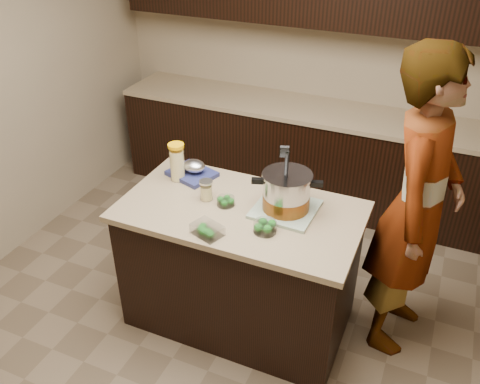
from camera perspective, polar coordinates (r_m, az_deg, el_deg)
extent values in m
plane|color=brown|center=(3.63, 0.00, -13.80)|extent=(4.00, 4.00, 0.00)
cube|color=tan|center=(4.62, 10.33, 15.68)|extent=(4.00, 0.04, 2.70)
cube|color=black|center=(4.69, 8.33, 3.93)|extent=(3.60, 0.60, 0.86)
cube|color=tan|center=(4.50, 8.77, 9.00)|extent=(3.60, 0.63, 0.04)
cube|color=black|center=(3.34, 0.00, -8.63)|extent=(1.40, 0.75, 0.86)
cube|color=tan|center=(3.07, 0.00, -2.22)|extent=(1.46, 0.81, 0.04)
cube|color=#537C5B|center=(3.05, 5.13, -1.93)|extent=(0.37, 0.37, 0.02)
cylinder|color=#B7B7BC|center=(2.98, 5.24, -0.04)|extent=(0.35, 0.35, 0.22)
cylinder|color=brown|center=(3.02, 5.18, -1.07)|extent=(0.35, 0.35, 0.09)
cylinder|color=#B7B7BC|center=(2.93, 5.35, 1.88)|extent=(0.37, 0.37, 0.01)
cube|color=black|center=(2.95, 1.97, 1.27)|extent=(0.08, 0.05, 0.03)
cube|color=black|center=(2.96, 8.64, 0.92)|extent=(0.08, 0.05, 0.03)
cylinder|color=black|center=(2.87, 5.22, 2.68)|extent=(0.06, 0.12, 0.27)
cylinder|color=#E0CE88|center=(3.33, -7.05, 3.01)|extent=(0.09, 0.09, 0.21)
cylinder|color=white|center=(3.33, -7.07, 3.21)|extent=(0.10, 0.10, 0.24)
cylinder|color=#FFB105|center=(3.27, -7.21, 5.16)|extent=(0.11, 0.11, 0.02)
cylinder|color=#E0CE88|center=(3.13, -3.80, -0.08)|extent=(0.09, 0.09, 0.09)
cylinder|color=white|center=(3.13, -3.81, 0.12)|extent=(0.11, 0.11, 0.12)
cylinder|color=silver|center=(3.09, -3.85, 1.21)|extent=(0.11, 0.11, 0.02)
cylinder|color=silver|center=(3.08, -1.61, -1.05)|extent=(0.12, 0.12, 0.05)
cylinder|color=silver|center=(2.85, 2.83, -3.95)|extent=(0.17, 0.17, 0.06)
cube|color=silver|center=(2.84, -3.69, -4.25)|extent=(0.20, 0.17, 0.06)
cube|color=navy|center=(3.41, -5.42, 2.06)|extent=(0.35, 0.31, 0.03)
ellipsoid|color=silver|center=(3.37, -5.17, 2.82)|extent=(0.15, 0.12, 0.08)
imported|color=gray|center=(3.11, 19.27, -1.75)|extent=(0.55, 0.76, 1.94)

